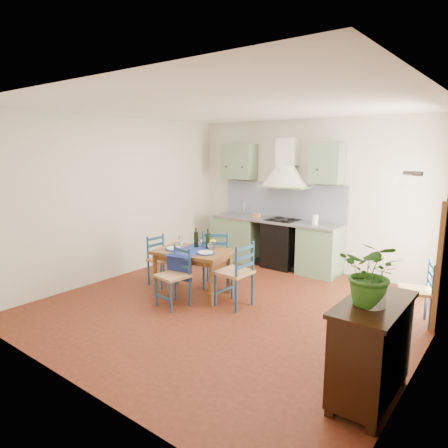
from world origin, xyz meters
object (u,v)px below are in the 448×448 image
(sideboard, at_px, (371,347))
(chair_near, at_px, (175,276))
(potted_plant, at_px, (373,273))
(dining_table, at_px, (193,255))

(sideboard, bearing_deg, chair_near, 169.96)
(chair_near, bearing_deg, potted_plant, -11.94)
(dining_table, distance_m, potted_plant, 3.31)
(sideboard, bearing_deg, dining_table, 161.51)
(chair_near, height_order, potted_plant, potted_plant)
(potted_plant, bearing_deg, chair_near, 168.06)
(sideboard, relative_size, potted_plant, 1.82)
(dining_table, distance_m, sideboard, 3.22)
(sideboard, bearing_deg, potted_plant, -89.85)
(chair_near, distance_m, sideboard, 3.01)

